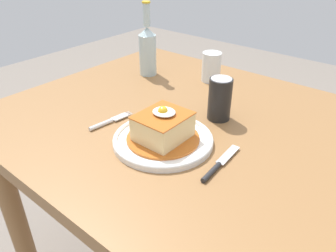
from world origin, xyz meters
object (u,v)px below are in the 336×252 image
object	(u,v)px
main_plate	(163,139)
soda_can	(219,99)
knife	(216,167)
fork	(107,122)
drinking_glass	(211,69)
beer_bottle_clear	(148,49)

from	to	relation	value
main_plate	soda_can	world-z (taller)	soda_can
knife	fork	bearing A→B (deg)	-176.65
main_plate	drinking_glass	size ratio (longest dim) A/B	2.46
knife	drinking_glass	xyz separation A→B (m)	(-0.30, 0.43, 0.04)
soda_can	beer_bottle_clear	bearing A→B (deg)	162.04
drinking_glass	fork	bearing A→B (deg)	-96.12
soda_can	drinking_glass	size ratio (longest dim) A/B	1.18
soda_can	knife	bearing A→B (deg)	-58.65
main_plate	fork	world-z (taller)	main_plate
knife	soda_can	size ratio (longest dim) A/B	1.34
fork	knife	world-z (taller)	same
fork	beer_bottle_clear	world-z (taller)	beer_bottle_clear
knife	soda_can	bearing A→B (deg)	121.35
beer_bottle_clear	drinking_glass	world-z (taller)	beer_bottle_clear
knife	main_plate	bearing A→B (deg)	177.55
beer_bottle_clear	fork	bearing A→B (deg)	-64.37
fork	soda_can	distance (m)	0.32
fork	beer_bottle_clear	distance (m)	0.41
knife	drinking_glass	world-z (taller)	drinking_glass
soda_can	fork	bearing A→B (deg)	-134.09
knife	drinking_glass	distance (m)	0.53
knife	beer_bottle_clear	distance (m)	0.63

